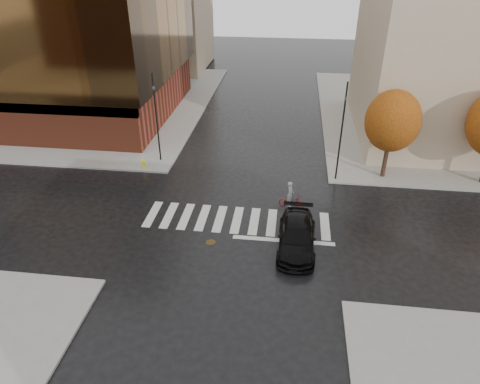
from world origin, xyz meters
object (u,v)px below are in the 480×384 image
object	(u,v)px
cyclist	(291,198)
traffic_light_nw	(156,113)
sedan	(297,236)
fire_hydrant	(143,163)
traffic_light_ne	(342,126)

from	to	relation	value
cyclist	traffic_light_nw	world-z (taller)	traffic_light_nw
sedan	fire_hydrant	xyz separation A→B (m)	(-11.75, 8.30, -0.22)
sedan	traffic_light_nw	size ratio (longest dim) A/B	0.75
cyclist	traffic_light_nw	size ratio (longest dim) A/B	0.27
cyclist	traffic_light_ne	distance (m)	6.30
sedan	cyclist	size ratio (longest dim) A/B	2.79
sedan	cyclist	xyz separation A→B (m)	(-0.42, 4.30, -0.12)
sedan	fire_hydrant	distance (m)	14.39
sedan	cyclist	world-z (taller)	cyclist
traffic_light_ne	fire_hydrant	bearing A→B (deg)	-0.41
traffic_light_ne	fire_hydrant	distance (m)	15.00
traffic_light_nw	traffic_light_ne	bearing A→B (deg)	85.20
fire_hydrant	sedan	bearing A→B (deg)	-35.23
cyclist	fire_hydrant	size ratio (longest dim) A/B	2.71
cyclist	traffic_light_ne	xyz separation A→B (m)	(3.21, 4.06, 3.60)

